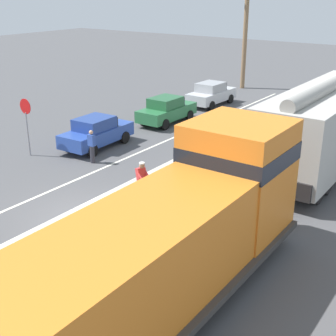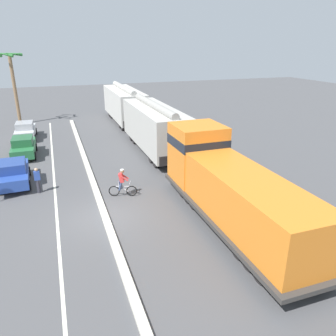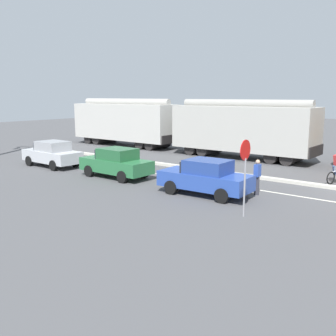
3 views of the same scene
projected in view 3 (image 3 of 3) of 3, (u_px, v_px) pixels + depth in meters
median_curb at (256, 177)px, 21.39m from camera, size 0.36×36.00×0.16m
lane_stripe at (234, 186)px, 19.55m from camera, size 0.14×36.00×0.01m
hopper_car_lead at (242, 129)px, 27.99m from camera, size 2.90×10.60×4.18m
hopper_car_middle at (125, 122)px, 35.02m from camera, size 2.90×10.60×4.18m
parked_car_blue at (205, 177)px, 17.72m from camera, size 1.97×4.27×1.62m
parked_car_green at (116, 163)px, 21.52m from camera, size 1.87×4.22×1.62m
parked_car_silver at (52, 154)px, 24.84m from camera, size 1.90×4.23×1.62m
stop_sign at (245, 163)px, 14.33m from camera, size 0.76×0.08×2.88m
pedestrian_by_cars at (257, 177)px, 17.72m from camera, size 0.34×0.22×1.62m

